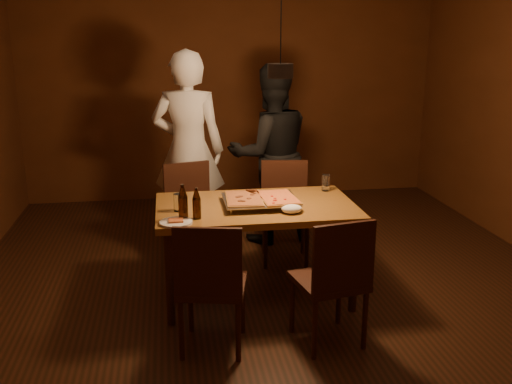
{
  "coord_description": "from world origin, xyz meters",
  "views": [
    {
      "loc": [
        -0.8,
        -3.98,
        2.01
      ],
      "look_at": [
        -0.16,
        0.1,
        0.85
      ],
      "focal_mm": 40.0,
      "sensor_mm": 36.0,
      "label": 1
    }
  ],
  "objects": [
    {
      "name": "room_shell",
      "position": [
        0.0,
        0.0,
        1.4
      ],
      "size": [
        6.0,
        6.0,
        6.0
      ],
      "color": "#3A1B0F",
      "rests_on": "ground"
    },
    {
      "name": "pendant_lamp",
      "position": [
        0.0,
        0.0,
        1.76
      ],
      "size": [
        0.18,
        0.18,
        1.1
      ],
      "color": "black",
      "rests_on": "ceiling"
    },
    {
      "name": "pizza_meat",
      "position": [
        -0.25,
        0.09,
        0.81
      ],
      "size": [
        0.29,
        0.44,
        0.02
      ],
      "primitive_type": "cube",
      "rotation": [
        0.0,
        0.0,
        -0.06
      ],
      "color": "maroon",
      "rests_on": "pizza_tray"
    },
    {
      "name": "water_glass_left",
      "position": [
        -0.74,
        0.04,
        0.81
      ],
      "size": [
        0.08,
        0.08,
        0.13
      ],
      "primitive_type": "cylinder",
      "color": "silver",
      "rests_on": "dining_table"
    },
    {
      "name": "dining_table",
      "position": [
        -0.16,
        0.1,
        0.68
      ],
      "size": [
        1.5,
        0.9,
        0.75
      ],
      "color": "#956026",
      "rests_on": "floor"
    },
    {
      "name": "diner_white",
      "position": [
        -0.61,
        1.36,
        0.94
      ],
      "size": [
        0.76,
        0.57,
        1.87
      ],
      "primitive_type": "imported",
      "rotation": [
        0.0,
        0.0,
        2.95
      ],
      "color": "white",
      "rests_on": "floor"
    },
    {
      "name": "diner_dark",
      "position": [
        0.18,
        1.35,
        0.87
      ],
      "size": [
        0.91,
        0.74,
        1.73
      ],
      "primitive_type": "imported",
      "rotation": [
        0.0,
        0.0,
        3.25
      ],
      "color": "black",
      "rests_on": "floor"
    },
    {
      "name": "beer_bottle_a",
      "position": [
        -0.71,
        -0.16,
        0.88
      ],
      "size": [
        0.07,
        0.07,
        0.25
      ],
      "color": "black",
      "rests_on": "dining_table"
    },
    {
      "name": "chair_near_right",
      "position": [
        0.22,
        -0.73,
        0.54
      ],
      "size": [
        0.49,
        0.49,
        0.49
      ],
      "rotation": [
        0.0,
        0.0,
        0.19
      ],
      "color": "#38190F",
      "rests_on": "floor"
    },
    {
      "name": "napkin",
      "position": [
        0.06,
        -0.15,
        0.78
      ],
      "size": [
        0.15,
        0.12,
        0.06
      ],
      "primitive_type": "ellipsoid",
      "color": "white",
      "rests_on": "dining_table"
    },
    {
      "name": "plate_slice",
      "position": [
        -0.77,
        -0.25,
        0.76
      ],
      "size": [
        0.22,
        0.22,
        0.03
      ],
      "color": "white",
      "rests_on": "dining_table"
    },
    {
      "name": "chair_far_left",
      "position": [
        -0.62,
        0.9,
        0.54
      ],
      "size": [
        0.51,
        0.51,
        0.49
      ],
      "rotation": [
        0.0,
        0.0,
        3.39
      ],
      "color": "#38190F",
      "rests_on": "floor"
    },
    {
      "name": "pizza_cheese",
      "position": [
        0.01,
        0.07,
        0.81
      ],
      "size": [
        0.29,
        0.44,
        0.02
      ],
      "primitive_type": "cube",
      "rotation": [
        0.0,
        0.0,
        0.07
      ],
      "color": "gold",
      "rests_on": "pizza_tray"
    },
    {
      "name": "chair_far_right",
      "position": [
        0.22,
        0.85,
        0.54
      ],
      "size": [
        0.48,
        0.48,
        0.49
      ],
      "rotation": [
        0.0,
        0.0,
        3.0
      ],
      "color": "#38190F",
      "rests_on": "floor"
    },
    {
      "name": "pizza_tray",
      "position": [
        -0.13,
        0.09,
        0.77
      ],
      "size": [
        0.59,
        0.49,
        0.05
      ],
      "primitive_type": "cube",
      "rotation": [
        0.0,
        0.0,
        0.08
      ],
      "color": "silver",
      "rests_on": "dining_table"
    },
    {
      "name": "chair_near_left",
      "position": [
        -0.57,
        -0.68,
        0.54
      ],
      "size": [
        0.5,
        0.5,
        0.49
      ],
      "rotation": [
        0.0,
        0.0,
        -0.21
      ],
      "color": "#38190F",
      "rests_on": "floor"
    },
    {
      "name": "beer_bottle_b",
      "position": [
        -0.62,
        -0.16,
        0.86
      ],
      "size": [
        0.06,
        0.06,
        0.22
      ],
      "color": "black",
      "rests_on": "dining_table"
    },
    {
      "name": "water_glass_right",
      "position": [
        0.47,
        0.4,
        0.82
      ],
      "size": [
        0.07,
        0.07,
        0.13
      ],
      "primitive_type": "cylinder",
      "color": "silver",
      "rests_on": "dining_table"
    },
    {
      "name": "spatula",
      "position": [
        -0.12,
        0.12,
        0.81
      ],
      "size": [
        0.19,
        0.25,
        0.04
      ],
      "primitive_type": null,
      "rotation": [
        0.0,
        0.0,
        0.49
      ],
      "color": "silver",
      "rests_on": "pizza_tray"
    }
  ]
}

